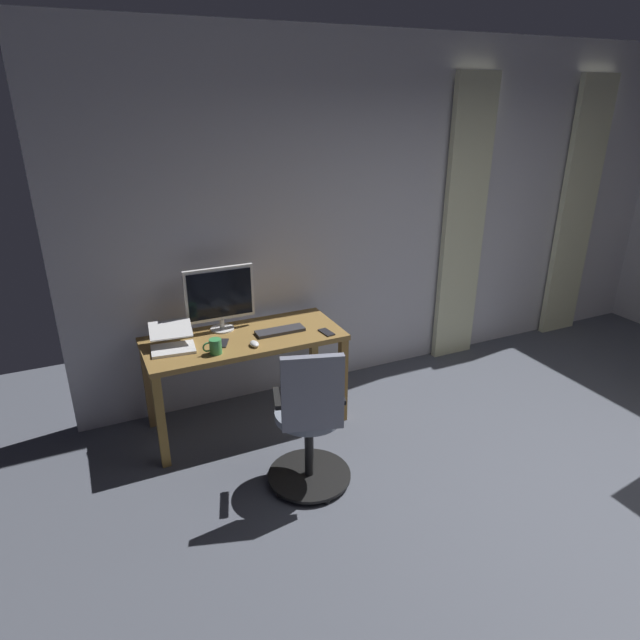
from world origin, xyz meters
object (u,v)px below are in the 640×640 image
(office_chair, at_px, (310,425))
(computer_keyboard, at_px, (280,331))
(desk, at_px, (244,349))
(mug_tea, at_px, (215,346))
(computer_mouse, at_px, (254,344))
(laptop, at_px, (172,342))
(cell_phone_face_up, at_px, (326,332))
(cell_phone_by_monitor, at_px, (223,343))
(computer_monitor, at_px, (220,296))

(office_chair, distance_m, computer_keyboard, 0.92)
(desk, height_order, mug_tea, mug_tea)
(computer_mouse, bearing_deg, computer_keyboard, -149.35)
(computer_keyboard, bearing_deg, office_chair, 80.94)
(laptop, relative_size, cell_phone_face_up, 2.34)
(computer_mouse, relative_size, mug_tea, 0.75)
(desk, distance_m, cell_phone_face_up, 0.63)
(cell_phone_face_up, bearing_deg, laptop, -17.81)
(computer_keyboard, xyz_separation_m, computer_mouse, (0.25, 0.15, 0.01))
(desk, bearing_deg, cell_phone_by_monitor, 18.81)
(desk, height_order, office_chair, office_chair)
(desk, bearing_deg, mug_tea, 36.27)
(laptop, xyz_separation_m, cell_phone_face_up, (-1.11, 0.22, -0.05))
(computer_monitor, distance_m, mug_tea, 0.48)
(cell_phone_face_up, height_order, mug_tea, mug_tea)
(laptop, bearing_deg, desk, -175.79)
(laptop, height_order, mug_tea, laptop)
(laptop, bearing_deg, mug_tea, 146.07)
(computer_monitor, relative_size, computer_mouse, 5.25)
(computer_monitor, relative_size, cell_phone_face_up, 3.65)
(mug_tea, bearing_deg, cell_phone_face_up, 179.66)
(cell_phone_by_monitor, bearing_deg, office_chair, 135.05)
(computer_monitor, bearing_deg, mug_tea, 68.15)
(computer_mouse, bearing_deg, cell_phone_by_monitor, -34.24)
(office_chair, xyz_separation_m, cell_phone_face_up, (-0.45, -0.71, 0.28))
(desk, height_order, computer_monitor, computer_monitor)
(computer_mouse, distance_m, mug_tea, 0.29)
(office_chair, bearing_deg, computer_monitor, 119.13)
(computer_monitor, height_order, cell_phone_by_monitor, computer_monitor)
(desk, distance_m, mug_tea, 0.36)
(computer_keyboard, distance_m, cell_phone_face_up, 0.35)
(desk, relative_size, cell_phone_by_monitor, 10.20)
(desk, height_order, cell_phone_face_up, cell_phone_face_up)
(cell_phone_by_monitor, relative_size, cell_phone_face_up, 1.00)
(computer_monitor, bearing_deg, desk, 118.52)
(laptop, distance_m, cell_phone_by_monitor, 0.35)
(desk, xyz_separation_m, computer_monitor, (0.11, -0.20, 0.37))
(office_chair, relative_size, cell_phone_face_up, 7.14)
(office_chair, height_order, laptop, office_chair)
(cell_phone_face_up, xyz_separation_m, mug_tea, (0.85, -0.01, 0.05))
(cell_phone_by_monitor, relative_size, mug_tea, 1.07)
(computer_monitor, height_order, mug_tea, computer_monitor)
(computer_monitor, height_order, cell_phone_face_up, computer_monitor)
(computer_keyboard, bearing_deg, cell_phone_face_up, 153.34)
(desk, bearing_deg, computer_keyboard, 171.30)
(laptop, height_order, cell_phone_by_monitor, laptop)
(computer_keyboard, relative_size, mug_tea, 2.79)
(cell_phone_by_monitor, bearing_deg, computer_monitor, -79.96)
(computer_monitor, xyz_separation_m, laptop, (0.41, 0.18, -0.22))
(cell_phone_by_monitor, distance_m, mug_tea, 0.17)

